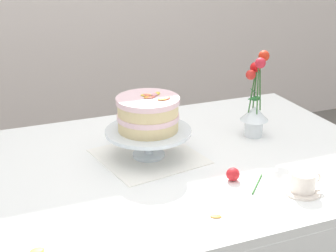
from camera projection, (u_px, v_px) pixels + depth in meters
dining_table at (182, 186)px, 1.72m from camera, size 1.40×1.00×0.74m
linen_napkin at (149, 156)px, 1.72m from camera, size 0.37×0.37×0.00m
cake_stand at (148, 134)px, 1.69m from camera, size 0.29×0.29×0.10m
layer_cake at (148, 113)px, 1.67m from camera, size 0.21×0.21×0.12m
flower_vase at (255, 107)px, 1.85m from camera, size 0.10×0.10×0.32m
teacup at (303, 183)px, 1.48m from camera, size 0.12×0.11×0.06m
fallen_rose at (234, 175)px, 1.55m from camera, size 0.12×0.12×0.04m
loose_petal_0 at (178, 125)px, 1.99m from camera, size 0.04×0.04×0.01m
loose_petal_1 at (37, 251)px, 1.22m from camera, size 0.04×0.03×0.01m
loose_petal_2 at (216, 216)px, 1.37m from camera, size 0.04×0.03×0.00m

